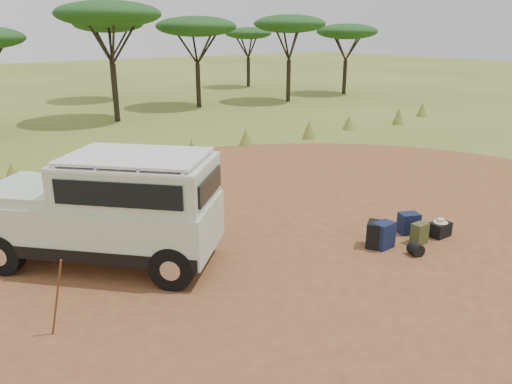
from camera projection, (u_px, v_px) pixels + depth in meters
ground at (272, 262)px, 10.47m from camera, size 140.00×140.00×0.00m
dirt_clearing at (272, 262)px, 10.46m from camera, size 23.00×23.00×0.01m
grass_fringe at (114, 160)px, 16.95m from camera, size 36.60×1.60×0.90m
acacia_treeline at (29, 24)px, 24.33m from camera, size 46.70×13.20×6.26m
safari_vehicle at (109, 212)px, 10.09m from camera, size 4.64×4.79×2.35m
walking_staff at (57, 298)px, 7.76m from camera, size 0.27×0.26×1.34m
backpack_black at (375, 234)px, 11.10m from camera, size 0.54×0.50×0.59m
backpack_navy at (383, 235)px, 11.05m from camera, size 0.47×0.34×0.60m
backpack_olive at (419, 233)px, 11.29m from camera, size 0.36×0.27×0.48m
duffel_navy at (409, 223)px, 11.84m from camera, size 0.55×0.49×0.51m
hard_case at (440, 229)px, 11.70m from camera, size 0.50×0.36×0.35m
stuff_sack at (416, 249)px, 10.73m from camera, size 0.35×0.35×0.28m
safari_hat at (441, 221)px, 11.63m from camera, size 0.33×0.33×0.09m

